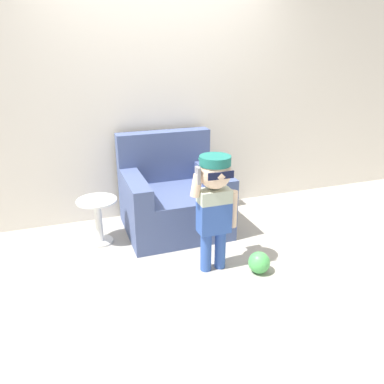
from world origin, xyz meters
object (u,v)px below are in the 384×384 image
(toy_ball, at_px, (259,262))
(armchair, at_px, (173,198))
(person_child, at_px, (215,196))
(side_table, at_px, (98,217))

(toy_ball, bearing_deg, armchair, 112.01)
(armchair, bearing_deg, person_child, -84.22)
(person_child, distance_m, side_table, 1.22)
(armchair, distance_m, person_child, 0.94)
(side_table, bearing_deg, toy_ball, -39.23)
(armchair, height_order, toy_ball, armchair)
(armchair, bearing_deg, side_table, -173.76)
(person_child, height_order, side_table, person_child)
(person_child, xyz_separation_m, side_table, (-0.85, 0.78, -0.39))
(armchair, distance_m, toy_ball, 1.16)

